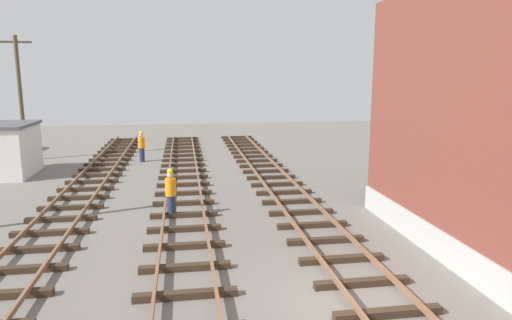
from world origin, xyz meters
TOP-DOWN VIEW (x-y plane):
  - ground_plane at (0.00, 0.00)m, footprint 80.00×80.00m
  - track_near_building at (0.78, 0.00)m, footprint 2.50×58.00m
  - track_centre at (-3.65, 0.00)m, footprint 2.50×58.00m
  - control_hut at (-12.90, 15.98)m, footprint 3.00×3.80m
  - utility_pole_far at (-13.29, 20.56)m, footprint 1.80×0.24m
  - track_worker_foreground at (-4.11, 7.29)m, footprint 0.40×0.40m
  - track_worker_distant at (-6.11, 18.85)m, footprint 0.40×0.40m

SIDE VIEW (x-z plane):
  - ground_plane at x=0.00m, z-range 0.00..0.00m
  - track_near_building at x=0.78m, z-range -0.03..0.29m
  - track_centre at x=-3.65m, z-range -0.03..0.29m
  - track_worker_foreground at x=-4.11m, z-range -0.01..1.86m
  - track_worker_distant at x=-6.11m, z-range -0.01..1.86m
  - control_hut at x=-12.90m, z-range 0.01..2.77m
  - utility_pole_far at x=-13.29m, z-range 0.19..7.73m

